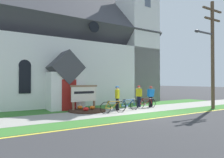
{
  "coord_description": "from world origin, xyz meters",
  "views": [
    {
      "loc": [
        -8.13,
        -9.14,
        1.93
      ],
      "look_at": [
        0.03,
        3.87,
        2.16
      ],
      "focal_mm": 32.44,
      "sensor_mm": 36.0,
      "label": 1
    }
  ],
  "objects": [
    {
      "name": "bicycle_white",
      "position": [
        1.93,
        2.18,
        0.36
      ],
      "size": [
        1.7,
        0.24,
        0.76
      ],
      "color": "black",
      "rests_on": "ground"
    },
    {
      "name": "curb_paint_stripe",
      "position": [
        -0.63,
        -1.24,
        0.0
      ],
      "size": [
        28.0,
        0.16,
        0.01
      ],
      "primitive_type": "cube",
      "color": "yellow",
      "rests_on": "ground"
    },
    {
      "name": "flower_bed",
      "position": [
        -2.47,
        2.98,
        0.07
      ],
      "size": [
        2.43,
        2.43,
        0.34
      ],
      "color": "#382319",
      "rests_on": "ground"
    },
    {
      "name": "church_lawn",
      "position": [
        -0.63,
        4.38,
        0.0
      ],
      "size": [
        24.0,
        2.43,
        0.01
      ],
      "primitive_type": "cube",
      "color": "#38722D",
      "rests_on": "ground"
    },
    {
      "name": "cyclist_in_red_jersey",
      "position": [
        -0.52,
        2.32,
        0.97
      ],
      "size": [
        0.33,
        0.74,
        1.65
      ],
      "color": "black",
      "rests_on": "ground"
    },
    {
      "name": "utility_pole",
      "position": [
        5.74,
        -0.62,
        4.33
      ],
      "size": [
        3.12,
        0.28,
        7.8
      ],
      "color": "brown",
      "rests_on": "ground"
    },
    {
      "name": "grass_verge",
      "position": [
        -0.63,
        -0.32,
        0.0
      ],
      "size": [
        32.0,
        1.54,
        0.01
      ],
      "primitive_type": "cube",
      "color": "#38722D",
      "rests_on": "ground"
    },
    {
      "name": "cyclist_in_blue_jersey",
      "position": [
        1.93,
        2.99,
        0.96
      ],
      "size": [
        0.3,
        0.7,
        1.65
      ],
      "color": "#191E38",
      "rests_on": "ground"
    },
    {
      "name": "church_building",
      "position": [
        -0.17,
        10.56,
        5.05
      ],
      "size": [
        15.46,
        12.42,
        14.3
      ],
      "color": "white",
      "rests_on": "ground"
    },
    {
      "name": "sidewalk_slab",
      "position": [
        -0.63,
        1.81,
        0.01
      ],
      "size": [
        32.0,
        2.72,
        0.01
      ],
      "primitive_type": "cube",
      "color": "#99968E",
      "rests_on": "ground"
    },
    {
      "name": "church_sign",
      "position": [
        -2.46,
        3.47,
        1.11
      ],
      "size": [
        1.98,
        0.21,
        1.72
      ],
      "color": "#7F6047",
      "rests_on": "ground"
    },
    {
      "name": "ground",
      "position": [
        0.0,
        4.0,
        0.0
      ],
      "size": [
        140.0,
        140.0,
        0.0
      ],
      "primitive_type": "plane",
      "color": "#333335"
    },
    {
      "name": "bicycle_blue",
      "position": [
        0.12,
        1.95,
        0.37
      ],
      "size": [
        1.71,
        0.13,
        0.79
      ],
      "color": "black",
      "rests_on": "ground"
    },
    {
      "name": "cyclist_in_orange_jersey",
      "position": [
        2.69,
        2.48,
        0.93
      ],
      "size": [
        0.63,
        0.28,
        1.61
      ],
      "color": "black",
      "rests_on": "ground"
    },
    {
      "name": "roadside_conifer",
      "position": [
        7.32,
        11.17,
        4.28
      ],
      "size": [
        3.66,
        3.66,
        6.71
      ],
      "color": "#4C3823",
      "rests_on": "ground"
    },
    {
      "name": "distant_hill",
      "position": [
        -1.03,
        75.09,
        0.0
      ],
      "size": [
        89.66,
        52.54,
        27.48
      ],
      "primitive_type": "ellipsoid",
      "color": "#847A5B",
      "rests_on": "ground"
    },
    {
      "name": "bicycle_orange",
      "position": [
        -1.41,
        1.46,
        0.38
      ],
      "size": [
        1.76,
        0.23,
        0.8
      ],
      "color": "black",
      "rests_on": "ground"
    }
  ]
}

